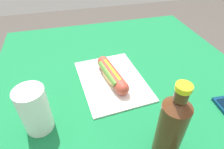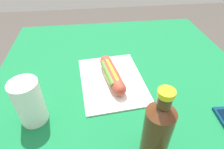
% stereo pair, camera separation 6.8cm
% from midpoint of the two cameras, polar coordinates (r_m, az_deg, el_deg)
% --- Properties ---
extents(dining_table, '(1.17, 0.96, 0.77)m').
position_cam_midpoint_polar(dining_table, '(0.76, 2.11, -12.54)').
color(dining_table, brown).
rests_on(dining_table, ground).
extents(paper_wrapper, '(0.32, 0.24, 0.01)m').
position_cam_midpoint_polar(paper_wrapper, '(0.70, -2.79, -1.83)').
color(paper_wrapper, silver).
rests_on(paper_wrapper, dining_table).
extents(hot_dog, '(0.21, 0.08, 0.05)m').
position_cam_midpoint_polar(hot_dog, '(0.68, -2.94, -0.07)').
color(hot_dog, '#DBB26B').
rests_on(hot_dog, paper_wrapper).
extents(soda_bottle, '(0.06, 0.06, 0.22)m').
position_cam_midpoint_polar(soda_bottle, '(0.46, 13.12, -15.10)').
color(soda_bottle, '#4C2814').
rests_on(soda_bottle, dining_table).
extents(drinking_cup, '(0.08, 0.08, 0.14)m').
position_cam_midpoint_polar(drinking_cup, '(0.56, -25.38, -9.72)').
color(drinking_cup, white).
rests_on(drinking_cup, dining_table).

